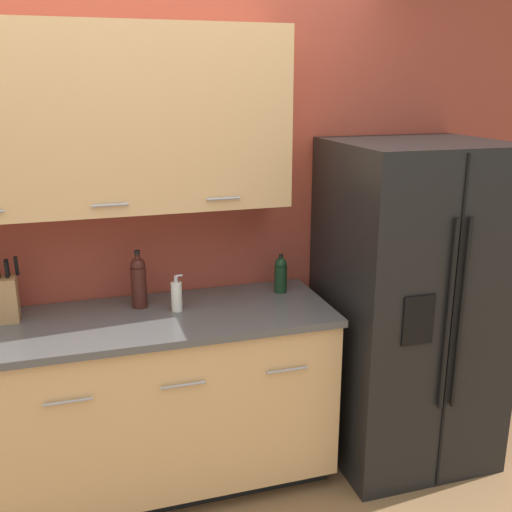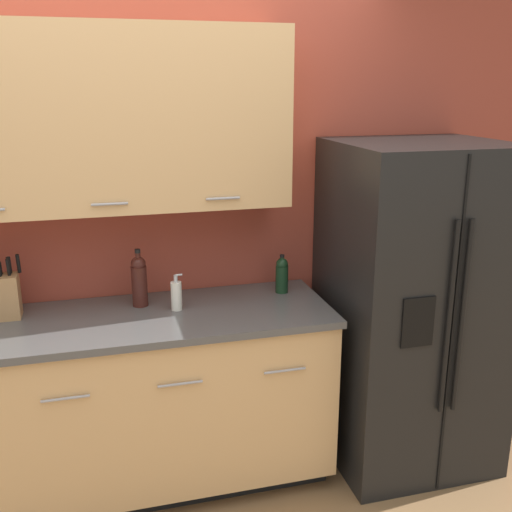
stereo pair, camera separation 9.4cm
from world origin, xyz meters
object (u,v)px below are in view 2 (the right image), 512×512
refrigerator (411,307)px  knife_block (3,295)px  wine_bottle (139,280)px  soap_dispenser (176,295)px  oil_bottle (282,274)px

refrigerator → knife_block: 2.03m
refrigerator → wine_bottle: refrigerator is taller
wine_bottle → soap_dispenser: 0.20m
wine_bottle → oil_bottle: size_ratio=1.41×
oil_bottle → wine_bottle: bearing=-179.7°
refrigerator → wine_bottle: size_ratio=5.93×
wine_bottle → soap_dispenser: wine_bottle is taller
refrigerator → soap_dispenser: bearing=175.4°
knife_block → oil_bottle: bearing=0.1°
soap_dispenser → oil_bottle: (0.57, 0.11, 0.02)m
refrigerator → knife_block: bearing=174.2°
refrigerator → oil_bottle: 0.70m
knife_block → oil_bottle: (1.36, 0.00, -0.01)m
refrigerator → soap_dispenser: refrigerator is taller
knife_block → wine_bottle: knife_block is taller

